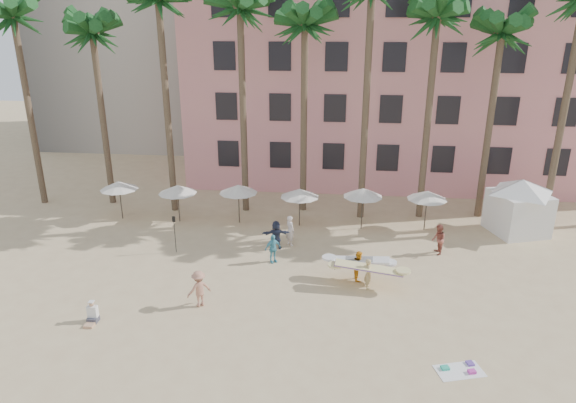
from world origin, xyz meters
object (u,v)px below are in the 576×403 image
(carrier_yellow, at_px, (369,271))
(carrier_white, at_px, (359,264))
(cabana, at_px, (520,201))
(pink_hotel, at_px, (409,78))

(carrier_yellow, relative_size, carrier_white, 1.09)
(cabana, bearing_deg, carrier_white, -144.14)
(cabana, distance_m, carrier_yellow, 12.63)
(cabana, relative_size, carrier_yellow, 1.67)
(carrier_yellow, bearing_deg, carrier_white, 117.15)
(carrier_yellow, bearing_deg, cabana, 40.32)
(pink_hotel, height_order, cabana, pink_hotel)
(pink_hotel, height_order, carrier_yellow, pink_hotel)
(cabana, distance_m, carrier_white, 12.45)
(cabana, xyz_separation_m, carrier_white, (-10.04, -7.26, -1.20))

